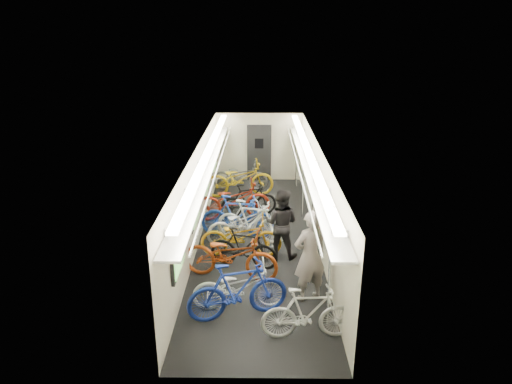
{
  "coord_description": "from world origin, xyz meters",
  "views": [
    {
      "loc": [
        0.07,
        -10.68,
        5.08
      ],
      "look_at": [
        -0.06,
        0.39,
        1.15
      ],
      "focal_mm": 32.0,
      "sensor_mm": 36.0,
      "label": 1
    }
  ],
  "objects_px": {
    "passenger_near": "(310,256)",
    "backpack": "(319,228)",
    "passenger_mid": "(281,223)",
    "bicycle_1": "(238,290)",
    "bicycle_0": "(239,287)"
  },
  "relations": [
    {
      "from": "passenger_mid",
      "to": "backpack",
      "type": "bearing_deg",
      "value": 136.35
    },
    {
      "from": "bicycle_0",
      "to": "passenger_mid",
      "type": "xyz_separation_m",
      "value": [
        0.88,
        2.21,
        0.36
      ]
    },
    {
      "from": "bicycle_1",
      "to": "passenger_near",
      "type": "bearing_deg",
      "value": -81.66
    },
    {
      "from": "bicycle_0",
      "to": "backpack",
      "type": "relative_size",
      "value": 4.71
    },
    {
      "from": "bicycle_1",
      "to": "passenger_near",
      "type": "relative_size",
      "value": 1.0
    },
    {
      "from": "bicycle_1",
      "to": "passenger_mid",
      "type": "bearing_deg",
      "value": -36.23
    },
    {
      "from": "passenger_near",
      "to": "passenger_mid",
      "type": "relative_size",
      "value": 1.14
    },
    {
      "from": "passenger_near",
      "to": "backpack",
      "type": "bearing_deg",
      "value": -134.36
    },
    {
      "from": "backpack",
      "to": "bicycle_0",
      "type": "bearing_deg",
      "value": -135.2
    },
    {
      "from": "passenger_near",
      "to": "passenger_mid",
      "type": "bearing_deg",
      "value": -98.83
    },
    {
      "from": "passenger_near",
      "to": "passenger_mid",
      "type": "xyz_separation_m",
      "value": [
        -0.48,
        1.86,
        -0.12
      ]
    },
    {
      "from": "passenger_mid",
      "to": "backpack",
      "type": "relative_size",
      "value": 4.38
    },
    {
      "from": "bicycle_0",
      "to": "passenger_mid",
      "type": "distance_m",
      "value": 2.4
    },
    {
      "from": "backpack",
      "to": "passenger_near",
      "type": "bearing_deg",
      "value": -96.63
    },
    {
      "from": "bicycle_0",
      "to": "passenger_mid",
      "type": "height_order",
      "value": "passenger_mid"
    }
  ]
}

